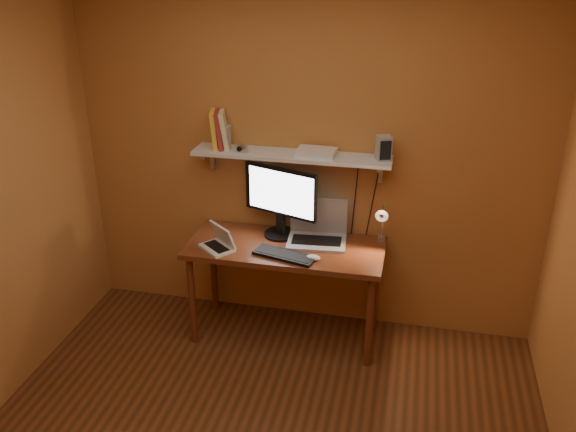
% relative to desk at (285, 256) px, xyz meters
% --- Properties ---
extents(room, '(3.44, 3.24, 2.64)m').
position_rel_desk_xyz_m(room, '(0.09, -1.28, 0.64)').
color(room, brown).
rests_on(room, ground).
extents(desk, '(1.40, 0.60, 0.75)m').
position_rel_desk_xyz_m(desk, '(0.00, 0.00, 0.00)').
color(desk, maroon).
rests_on(desk, ground).
extents(wall_shelf, '(1.40, 0.25, 0.21)m').
position_rel_desk_xyz_m(wall_shelf, '(0.00, 0.19, 0.69)').
color(wall_shelf, silver).
rests_on(wall_shelf, room).
extents(monitor, '(0.56, 0.31, 0.52)m').
position_rel_desk_xyz_m(monitor, '(-0.07, 0.16, 0.38)').
color(monitor, black).
rests_on(monitor, desk).
extents(laptop, '(0.44, 0.33, 0.31)m').
position_rel_desk_xyz_m(laptop, '(0.20, 0.14, 0.17)').
color(laptop, '#979AA0').
rests_on(laptop, desk).
extents(netbook, '(0.29, 0.29, 0.18)m').
position_rel_desk_xyz_m(netbook, '(-0.44, -0.14, 0.14)').
color(netbook, silver).
rests_on(netbook, desk).
extents(keyboard, '(0.46, 0.25, 0.02)m').
position_rel_desk_xyz_m(keyboard, '(0.03, -0.16, 0.10)').
color(keyboard, black).
rests_on(keyboard, desk).
extents(mouse, '(0.11, 0.07, 0.04)m').
position_rel_desk_xyz_m(mouse, '(0.23, -0.17, 0.10)').
color(mouse, silver).
rests_on(mouse, desk).
extents(desk_lamp, '(0.09, 0.23, 0.38)m').
position_rel_desk_xyz_m(desk_lamp, '(0.66, 0.13, 0.29)').
color(desk_lamp, silver).
rests_on(desk_lamp, desk).
extents(speaker_left, '(0.10, 0.10, 0.17)m').
position_rel_desk_xyz_m(speaker_left, '(-0.49, 0.18, 0.79)').
color(speaker_left, '#979AA0').
rests_on(speaker_left, wall_shelf).
extents(speaker_right, '(0.12, 0.12, 0.17)m').
position_rel_desk_xyz_m(speaker_right, '(0.63, 0.19, 0.79)').
color(speaker_right, '#979AA0').
rests_on(speaker_right, wall_shelf).
extents(books, '(0.18, 0.19, 0.27)m').
position_rel_desk_xyz_m(books, '(-0.52, 0.21, 0.84)').
color(books, gold).
rests_on(books, wall_shelf).
extents(shelf_camera, '(0.11, 0.06, 0.06)m').
position_rel_desk_xyz_m(shelf_camera, '(-0.35, 0.14, 0.74)').
color(shelf_camera, silver).
rests_on(shelf_camera, wall_shelf).
extents(router, '(0.28, 0.19, 0.04)m').
position_rel_desk_xyz_m(router, '(0.18, 0.19, 0.73)').
color(router, silver).
rests_on(router, wall_shelf).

